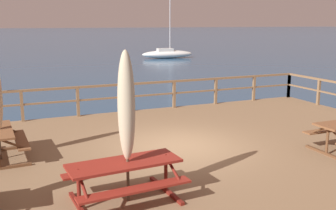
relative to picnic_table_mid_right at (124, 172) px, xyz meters
The scene contains 6 objects.
ground_plane 3.75m from the picnic_table_mid_right, 49.02° to the left, with size 600.00×600.00×0.00m, color navy.
wooden_deck 3.63m from the picnic_table_mid_right, 49.02° to the left, with size 15.27×9.31×0.77m, color #846647.
railing_waterside_far 7.52m from the picnic_table_mid_right, 72.17° to the left, with size 15.07×0.10×1.09m.
picnic_table_mid_right is the anchor object (origin of this frame).
patio_umbrella_tall_back_left 1.24m from the picnic_table_mid_right, ahead, with size 0.32×0.32×2.83m.
sailboat_distant 38.76m from the picnic_table_mid_right, 65.96° to the left, with size 6.16×2.37×7.72m.
Camera 1 is at (-4.23, -9.29, 4.06)m, focal length 41.85 mm.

